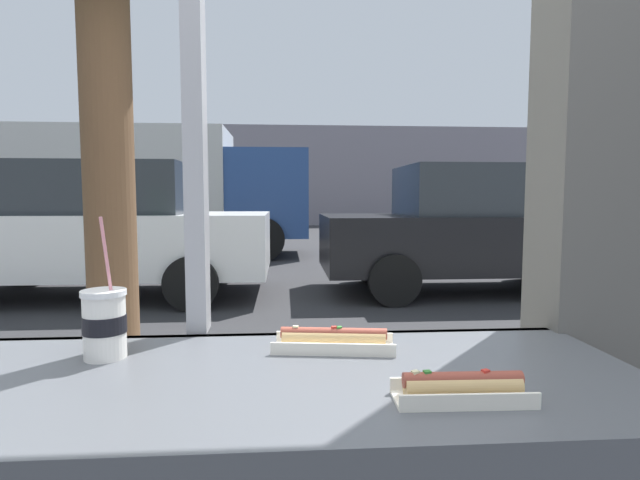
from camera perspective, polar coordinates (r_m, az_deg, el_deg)
The scene contains 10 objects.
ground_plane at distance 9.30m, azimuth -5.49°, elevation -3.23°, with size 60.00×60.00×0.00m, color #2D2D30.
sidewalk_strip at distance 3.08m, azimuth -8.41°, elevation -19.19°, with size 16.00×2.80×0.11m, color #9E998E.
window_wall at distance 1.39m, azimuth -14.50°, elevation 24.73°, with size 2.63×0.20×2.90m.
building_facade_far at distance 24.18m, azimuth -4.71°, elevation 7.36°, with size 28.00×1.20×4.73m, color gray.
soda_cup_right at distance 1.17m, azimuth -23.58°, elevation -8.73°, with size 0.09×0.09×0.31m.
hotdog_tray_near at distance 0.91m, azimuth 16.08°, elevation -16.03°, with size 0.23×0.09×0.05m.
hotdog_tray_far at distance 1.14m, azimuth 1.57°, elevation -11.43°, with size 0.28×0.13×0.05m.
parked_car_white at distance 7.14m, azimuth -24.37°, elevation 1.10°, with size 4.52×2.05×1.76m.
parked_car_black at distance 7.20m, azimuth 17.31°, elevation 1.25°, with size 4.13×1.93×1.74m.
box_truck at distance 11.80m, azimuth -20.21°, elevation 5.77°, with size 7.27×2.44×2.80m.
Camera 1 is at (0.22, -1.20, 1.31)m, focal length 27.76 mm.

